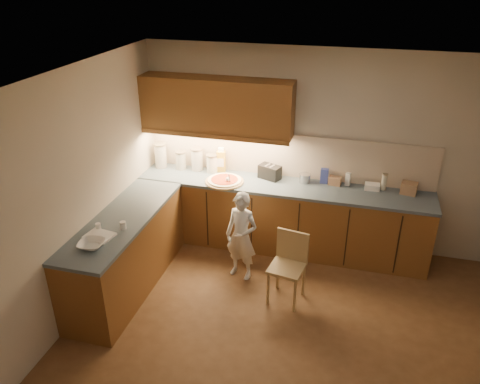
{
  "coord_description": "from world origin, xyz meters",
  "views": [
    {
      "loc": [
        0.5,
        -3.64,
        3.49
      ],
      "look_at": [
        -0.8,
        1.2,
        1.0
      ],
      "focal_mm": 35.0,
      "sensor_mm": 36.0,
      "label": 1
    }
  ],
  "objects": [
    {
      "name": "steel_pot",
      "position": [
        -0.11,
        1.85,
        0.98
      ],
      "size": [
        0.15,
        0.15,
        0.12
      ],
      "color": "#BAB9BE",
      "rests_on": "l_counter"
    },
    {
      "name": "upper_cabinets",
      "position": [
        -1.27,
        1.82,
        1.85
      ],
      "size": [
        1.95,
        0.36,
        0.73
      ],
      "color": "brown",
      "rests_on": "ground"
    },
    {
      "name": "mixing_bowl",
      "position": [
        -1.95,
        -0.23,
        0.95
      ],
      "size": [
        0.29,
        0.29,
        0.06
      ],
      "primitive_type": "imported",
      "rotation": [
        0.0,
        0.0,
        0.11
      ],
      "color": "silver",
      "rests_on": "l_counter"
    },
    {
      "name": "oil_jug",
      "position": [
        -1.25,
        1.9,
        1.08
      ],
      "size": [
        0.13,
        0.1,
        0.34
      ],
      "rotation": [
        0.0,
        0.0,
        0.16
      ],
      "color": "gold",
      "rests_on": "l_counter"
    },
    {
      "name": "canister_c",
      "position": [
        -1.58,
        1.87,
        1.08
      ],
      "size": [
        0.17,
        0.17,
        0.31
      ],
      "rotation": [
        0.0,
        0.0,
        0.27
      ],
      "color": "beige",
      "rests_on": "l_counter"
    },
    {
      "name": "flat_pack",
      "position": [
        0.73,
        1.86,
        0.96
      ],
      "size": [
        0.18,
        0.13,
        0.07
      ],
      "primitive_type": "cube",
      "rotation": [
        0.0,
        0.0,
        0.01
      ],
      "color": "white",
      "rests_on": "l_counter"
    },
    {
      "name": "room",
      "position": [
        0.0,
        0.0,
        1.68
      ],
      "size": [
        4.54,
        4.5,
        2.62
      ],
      "color": "brown",
      "rests_on": "ground"
    },
    {
      "name": "backsplash",
      "position": [
        -0.38,
        1.99,
        1.21
      ],
      "size": [
        3.75,
        0.02,
        0.58
      ],
      "primitive_type": "cube",
      "color": "beige",
      "rests_on": "l_counter"
    },
    {
      "name": "tall_jar",
      "position": [
        0.87,
        1.89,
        1.03
      ],
      "size": [
        0.07,
        0.07,
        0.22
      ],
      "rotation": [
        0.0,
        0.0,
        0.19
      ],
      "color": "silver",
      "rests_on": "l_counter"
    },
    {
      "name": "white_bottle",
      "position": [
        0.43,
        1.9,
        1.0
      ],
      "size": [
        0.07,
        0.07,
        0.17
      ],
      "primitive_type": "cube",
      "rotation": [
        0.0,
        0.0,
        -0.28
      ],
      "color": "white",
      "rests_on": "l_counter"
    },
    {
      "name": "canister_a",
      "position": [
        -2.1,
        1.83,
        1.09
      ],
      "size": [
        0.17,
        0.17,
        0.34
      ],
      "rotation": [
        0.0,
        0.0,
        0.36
      ],
      "color": "beige",
      "rests_on": "l_counter"
    },
    {
      "name": "child",
      "position": [
        -0.71,
        0.93,
        0.56
      ],
      "size": [
        0.46,
        0.36,
        1.11
      ],
      "primitive_type": "imported",
      "rotation": [
        0.0,
        0.0,
        -0.26
      ],
      "color": "white",
      "rests_on": "ground"
    },
    {
      "name": "blue_box",
      "position": [
        0.13,
        1.89,
        1.02
      ],
      "size": [
        0.1,
        0.07,
        0.19
      ],
      "primitive_type": "cube",
      "rotation": [
        0.0,
        0.0,
        -0.01
      ],
      "color": "#324098",
      "rests_on": "l_counter"
    },
    {
      "name": "dough_cloth",
      "position": [
        -1.98,
        -0.03,
        0.93
      ],
      "size": [
        0.31,
        0.26,
        0.02
      ],
      "primitive_type": "cube",
      "rotation": [
        0.0,
        0.0,
        -0.15
      ],
      "color": "white",
      "rests_on": "l_counter"
    },
    {
      "name": "card_box_a",
      "position": [
        0.27,
        1.88,
        0.97
      ],
      "size": [
        0.17,
        0.13,
        0.11
      ],
      "primitive_type": "cube",
      "rotation": [
        0.0,
        0.0,
        -0.15
      ],
      "color": "#A77B5A",
      "rests_on": "l_counter"
    },
    {
      "name": "pizza_on_board",
      "position": [
        -1.11,
        1.58,
        0.94
      ],
      "size": [
        0.5,
        0.5,
        0.2
      ],
      "rotation": [
        0.0,
        0.0,
        0.39
      ],
      "color": "tan",
      "rests_on": "l_counter"
    },
    {
      "name": "wooden_chair",
      "position": [
        -0.09,
        0.67,
        0.47
      ],
      "size": [
        0.42,
        0.42,
        0.82
      ],
      "rotation": [
        0.0,
        0.0,
        -0.17
      ],
      "color": "tan",
      "rests_on": "ground"
    },
    {
      "name": "spice_jar_b",
      "position": [
        -1.81,
        0.17,
        0.96
      ],
      "size": [
        0.07,
        0.07,
        0.09
      ],
      "primitive_type": "cylinder",
      "rotation": [
        0.0,
        0.0,
        -0.15
      ],
      "color": "silver",
      "rests_on": "l_counter"
    },
    {
      "name": "card_box_b",
      "position": [
        1.17,
        1.85,
        0.99
      ],
      "size": [
        0.21,
        0.18,
        0.15
      ],
      "primitive_type": "cube",
      "rotation": [
        0.0,
        0.0,
        -0.2
      ],
      "color": "#A27A57",
      "rests_on": "l_counter"
    },
    {
      "name": "toaster",
      "position": [
        -0.57,
        1.85,
        1.01
      ],
      "size": [
        0.32,
        0.25,
        0.18
      ],
      "rotation": [
        0.0,
        0.0,
        -0.37
      ],
      "color": "black",
      "rests_on": "l_counter"
    },
    {
      "name": "canister_b",
      "position": [
        -1.81,
        1.84,
        1.05
      ],
      "size": [
        0.15,
        0.15,
        0.25
      ],
      "rotation": [
        0.0,
        0.0,
        0.03
      ],
      "color": "beige",
      "rests_on": "l_counter"
    },
    {
      "name": "canister_d",
      "position": [
        -1.37,
        1.85,
        1.05
      ],
      "size": [
        0.16,
        0.16,
        0.25
      ],
      "rotation": [
        0.0,
        0.0,
        -0.43
      ],
      "color": "silver",
      "rests_on": "l_counter"
    },
    {
      "name": "l_counter",
      "position": [
        -0.92,
        1.25,
        0.46
      ],
      "size": [
        3.77,
        2.62,
        0.92
      ],
      "color": "brown",
      "rests_on": "ground"
    },
    {
      "name": "spice_jar_a",
      "position": [
        -2.06,
        0.09,
        0.96
      ],
      "size": [
        0.06,
        0.06,
        0.07
      ],
      "primitive_type": "cylinder",
      "rotation": [
        0.0,
        0.0,
        -0.07
      ],
      "color": "white",
      "rests_on": "l_counter"
    }
  ]
}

